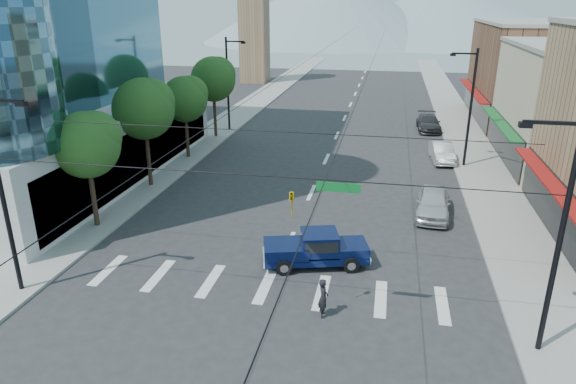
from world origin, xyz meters
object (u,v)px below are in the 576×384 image
Objects in this scene: pedestrian at (323,298)px; pickup_truck at (315,248)px; parked_car_near at (433,203)px; parked_car_mid at (442,152)px; parked_car_far at (428,123)px.

pickup_truck is at bearing -1.06° from pedestrian.
pickup_truck is 1.12× the size of parked_car_near.
parked_car_mid is 10.67m from parked_car_far.
pedestrian reaches higher than parked_car_far.
parked_car_near is at bearing -37.22° from pedestrian.
parked_car_near is 1.08× the size of parked_car_mid.
pickup_truck is 20.65m from parked_car_mid.
pedestrian is 24.38m from parked_car_mid.
parked_car_near is 11.85m from parked_car_mid.
parked_car_near reaches higher than parked_car_mid.
pickup_truck is 9.62m from parked_car_near.
parked_car_far reaches higher than parked_car_mid.
pickup_truck reaches higher than parked_car_near.
pickup_truck reaches higher than parked_car_mid.
parked_car_far is (-0.47, 10.66, 0.02)m from parked_car_mid.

